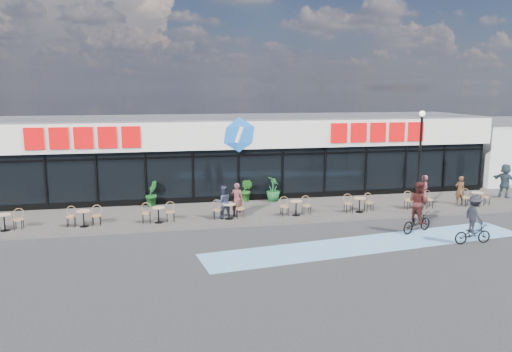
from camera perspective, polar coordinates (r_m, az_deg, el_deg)
The scene contains 23 objects.
ground at distance 21.19m, azimuth 1.17°, elevation -7.23°, with size 120.00×120.00×0.00m, color #28282B.
sidewalk at distance 25.42m, azimuth -1.06°, elevation -4.17°, with size 44.00×5.00×0.10m, color #4E4A45.
bike_lane at distance 21.06m, azimuth 12.86°, elevation -7.58°, with size 14.00×2.20×0.01m, color #689CC5.
building at distance 30.26m, azimuth -2.95°, elevation 2.53°, with size 30.60×6.57×4.75m.
lamp_post at distance 25.61m, azimuth 18.23°, elevation 2.47°, with size 0.28×0.28×5.11m.
bistro_set_0 at distance 24.62m, azimuth -26.77°, elevation -4.52°, with size 1.54×0.62×0.90m.
bistro_set_1 at distance 23.95m, azimuth -19.08°, elevation -4.37°, with size 1.54×0.62×0.90m.
bistro_set_2 at distance 23.73m, azimuth -11.09°, elevation -4.13°, with size 1.54×0.62×0.90m.
bistro_set_3 at distance 23.96m, azimuth -3.12°, elevation -3.81°, with size 1.54×0.62×0.90m.
bistro_set_4 at distance 24.65m, azimuth 4.55°, elevation -3.44°, with size 1.54×0.62×0.90m.
bistro_set_5 at distance 25.75m, azimuth 11.67°, elevation -3.03°, with size 1.54×0.62×0.90m.
bistro_set_6 at distance 27.21m, azimuth 18.12°, elevation -2.63°, with size 1.54×0.62×0.90m.
bistro_set_7 at distance 28.98m, azimuth 23.84°, elevation -2.24°, with size 1.54×0.62×0.90m.
potted_plant_left at distance 26.91m, azimuth -11.87°, elevation -2.00°, with size 0.75×0.60×1.36m, color #14481A.
potted_plant_mid at distance 27.42m, azimuth -1.10°, elevation -1.65°, with size 0.69×0.56×1.26m, color #1F5718.
potted_plant_right at distance 27.60m, azimuth 1.97°, elevation -1.49°, with size 0.75×0.75×1.35m, color #175222.
patron_left at distance 24.31m, azimuth -2.22°, elevation -2.70°, with size 0.61×0.40×1.66m, color brown.
patron_right at distance 23.96m, azimuth -3.77°, elevation -2.98°, with size 0.78×0.61×1.60m, color #2F364A.
pedestrian_a at distance 27.16m, azimuth 18.59°, elevation -1.76°, with size 0.64×0.42×1.76m, color brown.
pedestrian_b at distance 31.84m, azimuth 26.59°, elevation -0.47°, with size 1.80×0.57×1.94m, color #2F3F4A.
pedestrian_c at distance 29.04m, azimuth 22.27°, elevation -1.49°, with size 0.56×0.36×1.52m, color #442A18.
cyclist_a at distance 22.20m, azimuth 23.59°, elevation -4.96°, with size 1.59×1.01×2.00m.
cyclist_b at distance 23.01m, azimuth 17.96°, elevation -3.91°, with size 1.86×1.26×2.28m.
Camera 1 is at (-4.46, -19.73, 6.29)m, focal length 35.00 mm.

